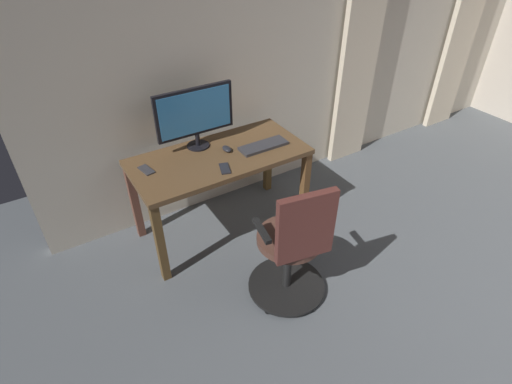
{
  "coord_description": "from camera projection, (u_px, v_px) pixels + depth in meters",
  "views": [
    {
      "loc": [
        2.56,
        -0.17,
        2.34
      ],
      "look_at": [
        1.44,
        -1.98,
        0.77
      ],
      "focal_mm": 27.99,
      "sensor_mm": 36.0,
      "label": 1
    }
  ],
  "objects": [
    {
      "name": "back_room_partition",
      "position": [
        327.0,
        40.0,
        3.68
      ],
      "size": [
        5.52,
        0.1,
        2.57
      ],
      "primitive_type": "cube",
      "color": "beige",
      "rests_on": "ground"
    },
    {
      "name": "curtain_left_panel",
      "position": [
        461.0,
        36.0,
        4.54
      ],
      "size": [
        0.45,
        0.06,
        2.14
      ],
      "primitive_type": "cube",
      "color": "beige",
      "rests_on": "ground"
    },
    {
      "name": "curtain_right_panel",
      "position": [
        359.0,
        60.0,
        3.87
      ],
      "size": [
        0.44,
        0.06,
        2.14
      ],
      "primitive_type": "cube",
      "color": "beige",
      "rests_on": "ground"
    },
    {
      "name": "desk",
      "position": [
        220.0,
        166.0,
        3.14
      ],
      "size": [
        1.37,
        0.65,
        0.74
      ],
      "color": "brown",
      "rests_on": "ground"
    },
    {
      "name": "office_chair",
      "position": [
        293.0,
        249.0,
        2.64
      ],
      "size": [
        0.56,
        0.56,
        1.01
      ],
      "rotation": [
        0.0,
        0.0,
        2.95
      ],
      "color": "black",
      "rests_on": "ground"
    },
    {
      "name": "computer_monitor",
      "position": [
        195.0,
        114.0,
        3.03
      ],
      "size": [
        0.63,
        0.18,
        0.48
      ],
      "color": "black",
      "rests_on": "desk"
    },
    {
      "name": "computer_keyboard",
      "position": [
        263.0,
        146.0,
        3.17
      ],
      "size": [
        0.4,
        0.14,
        0.02
      ],
      "primitive_type": "cube",
      "color": "#333338",
      "rests_on": "desk"
    },
    {
      "name": "computer_mouse",
      "position": [
        227.0,
        149.0,
        3.12
      ],
      "size": [
        0.06,
        0.1,
        0.04
      ],
      "primitive_type": "ellipsoid",
      "color": "#232328",
      "rests_on": "desk"
    },
    {
      "name": "cell_phone_by_monitor",
      "position": [
        225.0,
        168.0,
        2.92
      ],
      "size": [
        0.11,
        0.16,
        0.01
      ],
      "primitive_type": "cube",
      "rotation": [
        0.0,
        0.0,
        -0.32
      ],
      "color": "#232328",
      "rests_on": "desk"
    },
    {
      "name": "cell_phone_face_up",
      "position": [
        146.0,
        170.0,
        2.9
      ],
      "size": [
        0.09,
        0.15,
        0.01
      ],
      "primitive_type": "cube",
      "rotation": [
        0.0,
        0.0,
        0.19
      ],
      "color": "#333338",
      "rests_on": "desk"
    }
  ]
}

